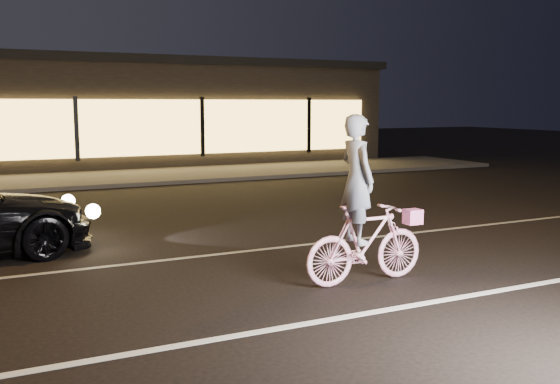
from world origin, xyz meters
TOP-DOWN VIEW (x-y plane):
  - ground at (0.00, 0.00)m, footprint 90.00×90.00m
  - lane_stripe_near at (0.00, -1.50)m, footprint 60.00×0.12m
  - lane_stripe_far at (0.00, 2.00)m, footprint 60.00×0.10m
  - sidewalk at (0.00, 13.00)m, footprint 30.00×4.00m
  - storefront at (0.00, 18.97)m, footprint 25.40×8.42m
  - cyclist at (1.64, -0.40)m, footprint 1.83×0.63m

SIDE VIEW (x-z plane):
  - ground at x=0.00m, z-range 0.00..0.00m
  - lane_stripe_near at x=0.00m, z-range 0.00..0.01m
  - lane_stripe_far at x=0.00m, z-range 0.00..0.01m
  - sidewalk at x=0.00m, z-range 0.00..0.12m
  - cyclist at x=1.64m, z-range -0.33..1.98m
  - storefront at x=0.00m, z-range 0.05..4.25m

